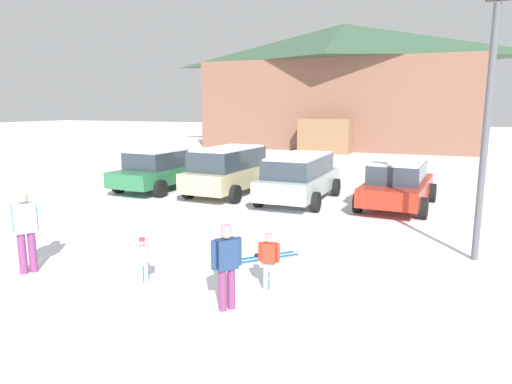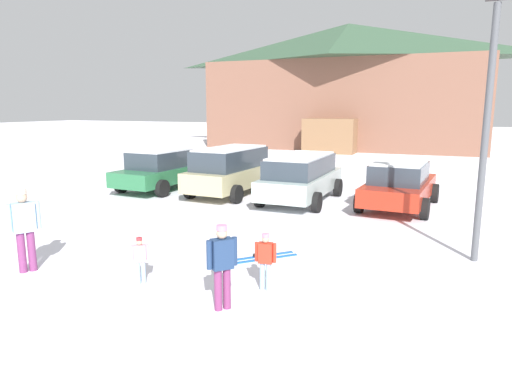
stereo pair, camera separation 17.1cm
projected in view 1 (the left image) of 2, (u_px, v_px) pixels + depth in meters
The scene contains 11 objects.
ski_lodge at pixel (342, 86), 36.28m from camera, with size 21.42×11.26×9.58m.
parked_green_coupe at pixel (160, 169), 17.89m from camera, with size 2.28×4.48×1.59m.
parked_beige_suv at pixel (229, 170), 16.83m from camera, with size 2.23×4.40×1.76m.
parked_silver_wagon at pixel (300, 176), 15.63m from camera, with size 2.16×4.58×1.62m.
parked_red_sedan at pixel (398, 184), 14.71m from camera, with size 2.29×4.44×1.52m.
skier_child_in_pink_snowsuit at pixel (143, 258), 8.32m from camera, with size 0.27×0.23×0.89m.
skier_adult_in_blue_parka at pixel (25, 226), 8.85m from camera, with size 0.41×0.55×1.67m.
skier_teen_in_navy_coat at pixel (227, 262), 7.24m from camera, with size 0.37×0.43×1.41m.
skier_child_in_red_jacket at pixel (269, 258), 8.05m from camera, with size 0.38×0.19×1.05m.
pair_of_skis at pixel (263, 257), 9.86m from camera, with size 1.29×1.38×0.08m.
lamp_post at pixel (488, 114), 9.22m from camera, with size 0.44×0.24×5.45m.
Camera 1 is at (5.50, -3.28, 3.23)m, focal length 32.00 mm.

